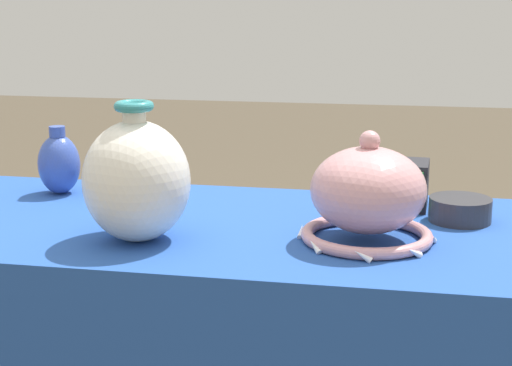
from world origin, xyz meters
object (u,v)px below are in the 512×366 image
object	(u,v)px
mosaic_tile_box	(396,184)
jar_round_cobalt	(59,164)
pot_squat_charcoal	(460,210)
jar_round_porcelain	(130,166)
vase_tall_bulbous	(137,180)
vase_dome_bell	(368,197)

from	to	relation	value
mosaic_tile_box	jar_round_cobalt	world-z (taller)	jar_round_cobalt
jar_round_cobalt	pot_squat_charcoal	bearing A→B (deg)	-4.09
pot_squat_charcoal	jar_round_porcelain	world-z (taller)	jar_round_porcelain
vase_tall_bulbous	pot_squat_charcoal	bearing A→B (deg)	22.12
jar_round_porcelain	vase_dome_bell	bearing A→B (deg)	-24.02
pot_squat_charcoal	jar_round_cobalt	world-z (taller)	jar_round_cobalt
vase_tall_bulbous	vase_dome_bell	xyz separation A→B (m)	(0.41, 0.07, -0.03)
vase_tall_bulbous	pot_squat_charcoal	size ratio (longest dim) A/B	2.09
vase_tall_bulbous	jar_round_cobalt	bearing A→B (deg)	133.98
pot_squat_charcoal	vase_dome_bell	bearing A→B (deg)	-136.57
jar_round_porcelain	jar_round_cobalt	bearing A→B (deg)	-175.95
mosaic_tile_box	pot_squat_charcoal	world-z (taller)	mosaic_tile_box
pot_squat_charcoal	jar_round_cobalt	xyz separation A→B (m)	(-0.86, 0.06, 0.04)
vase_dome_bell	jar_round_porcelain	world-z (taller)	vase_dome_bell
vase_tall_bulbous	vase_dome_bell	size ratio (longest dim) A/B	1.01
vase_tall_bulbous	jar_round_porcelain	distance (m)	0.34
jar_round_cobalt	vase_tall_bulbous	bearing A→B (deg)	-46.02
vase_tall_bulbous	mosaic_tile_box	xyz separation A→B (m)	(0.45, 0.32, -0.06)
vase_dome_bell	mosaic_tile_box	xyz separation A→B (m)	(0.05, 0.25, -0.03)
mosaic_tile_box	jar_round_cobalt	size ratio (longest dim) A/B	0.90
mosaic_tile_box	pot_squat_charcoal	size ratio (longest dim) A/B	1.13
jar_round_cobalt	mosaic_tile_box	bearing A→B (deg)	1.94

